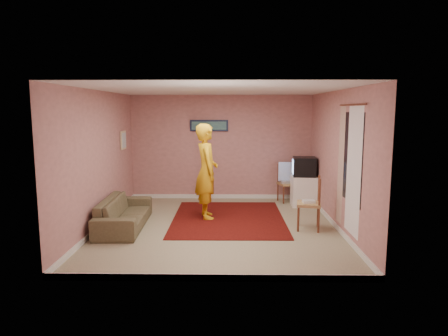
{
  "coord_description": "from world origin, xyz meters",
  "views": [
    {
      "loc": [
        0.23,
        -7.47,
        2.24
      ],
      "look_at": [
        0.1,
        0.6,
        1.06
      ],
      "focal_mm": 32.0,
      "sensor_mm": 36.0,
      "label": 1
    }
  ],
  "objects_px": {
    "tv_cabinet": "(304,191)",
    "chair_a": "(288,179)",
    "sofa": "(124,213)",
    "person": "(207,171)",
    "chair_b": "(309,197)",
    "crt_tv": "(304,167)"
  },
  "relations": [
    {
      "from": "tv_cabinet",
      "to": "crt_tv",
      "type": "xyz_separation_m",
      "value": [
        -0.01,
        0.0,
        0.58
      ]
    },
    {
      "from": "chair_b",
      "to": "sofa",
      "type": "distance_m",
      "value": 3.52
    },
    {
      "from": "sofa",
      "to": "chair_a",
      "type": "bearing_deg",
      "value": -59.45
    },
    {
      "from": "chair_a",
      "to": "person",
      "type": "distance_m",
      "value": 2.45
    },
    {
      "from": "chair_b",
      "to": "sofa",
      "type": "bearing_deg",
      "value": -80.63
    },
    {
      "from": "sofa",
      "to": "person",
      "type": "distance_m",
      "value": 1.83
    },
    {
      "from": "person",
      "to": "chair_b",
      "type": "bearing_deg",
      "value": -124.08
    },
    {
      "from": "tv_cabinet",
      "to": "sofa",
      "type": "height_order",
      "value": "tv_cabinet"
    },
    {
      "from": "crt_tv",
      "to": "chair_a",
      "type": "distance_m",
      "value": 0.64
    },
    {
      "from": "crt_tv",
      "to": "person",
      "type": "xyz_separation_m",
      "value": [
        -2.2,
        -1.09,
        0.05
      ]
    },
    {
      "from": "chair_a",
      "to": "chair_b",
      "type": "bearing_deg",
      "value": -105.73
    },
    {
      "from": "chair_b",
      "to": "tv_cabinet",
      "type": "bearing_deg",
      "value": -176.99
    },
    {
      "from": "chair_a",
      "to": "person",
      "type": "xyz_separation_m",
      "value": [
        -1.89,
        -1.51,
        0.42
      ]
    },
    {
      "from": "chair_b",
      "to": "crt_tv",
      "type": "bearing_deg",
      "value": -176.83
    },
    {
      "from": "tv_cabinet",
      "to": "chair_b",
      "type": "distance_m",
      "value": 1.9
    },
    {
      "from": "chair_a",
      "to": "chair_b",
      "type": "relative_size",
      "value": 0.94
    },
    {
      "from": "chair_b",
      "to": "sofa",
      "type": "xyz_separation_m",
      "value": [
        -3.51,
        0.07,
        -0.33
      ]
    },
    {
      "from": "crt_tv",
      "to": "sofa",
      "type": "height_order",
      "value": "crt_tv"
    },
    {
      "from": "tv_cabinet",
      "to": "chair_b",
      "type": "xyz_separation_m",
      "value": [
        -0.24,
        -1.87,
        0.26
      ]
    },
    {
      "from": "chair_a",
      "to": "crt_tv",
      "type": "bearing_deg",
      "value": -70.96
    },
    {
      "from": "tv_cabinet",
      "to": "chair_a",
      "type": "relative_size",
      "value": 1.37
    },
    {
      "from": "tv_cabinet",
      "to": "sofa",
      "type": "bearing_deg",
      "value": -154.4
    }
  ]
}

